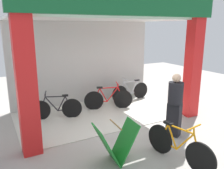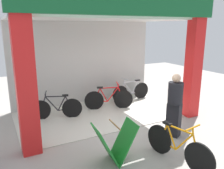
% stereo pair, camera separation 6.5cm
% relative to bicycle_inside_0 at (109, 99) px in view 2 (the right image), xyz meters
% --- Properties ---
extents(ground_plane, '(18.62, 18.62, 0.00)m').
position_rel_bicycle_inside_0_xyz_m(ground_plane, '(-0.40, -1.73, -0.37)').
color(ground_plane, '#9E9991').
rests_on(ground_plane, ground).
extents(shop_facade, '(5.51, 3.20, 3.83)m').
position_rel_bicycle_inside_0_xyz_m(shop_facade, '(-0.40, -0.26, 1.67)').
color(shop_facade, beige).
rests_on(shop_facade, ground).
extents(bicycle_inside_0, '(1.59, 0.63, 0.92)m').
position_rel_bicycle_inside_0_xyz_m(bicycle_inside_0, '(0.00, 0.00, 0.00)').
color(bicycle_inside_0, black).
rests_on(bicycle_inside_0, ground).
extents(bicycle_inside_1, '(1.64, 0.45, 0.90)m').
position_rel_bicycle_inside_0_xyz_m(bicycle_inside_1, '(1.22, 0.48, -0.01)').
color(bicycle_inside_1, black).
rests_on(bicycle_inside_1, ground).
extents(bicycle_inside_2, '(1.52, 0.55, 0.87)m').
position_rel_bicycle_inside_0_xyz_m(bicycle_inside_2, '(-1.82, -0.02, -0.02)').
color(bicycle_inside_2, black).
rests_on(bicycle_inside_2, ground).
extents(bicycle_parked_0, '(0.46, 1.66, 0.92)m').
position_rel_bicycle_inside_0_xyz_m(bicycle_parked_0, '(-0.21, -3.59, -0.00)').
color(bicycle_parked_0, black).
rests_on(bicycle_parked_0, ground).
extents(sandwich_board_sign, '(0.92, 0.64, 0.87)m').
position_rel_bicycle_inside_0_xyz_m(sandwich_board_sign, '(-1.36, -2.95, 0.06)').
color(sandwich_board_sign, '#197226').
rests_on(sandwich_board_sign, ground).
extents(pedestrian_1, '(0.50, 0.50, 1.65)m').
position_rel_bicycle_inside_0_xyz_m(pedestrian_1, '(0.59, -2.58, 0.49)').
color(pedestrian_1, black).
rests_on(pedestrian_1, ground).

